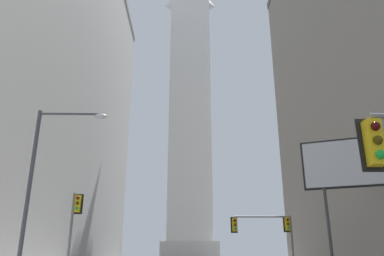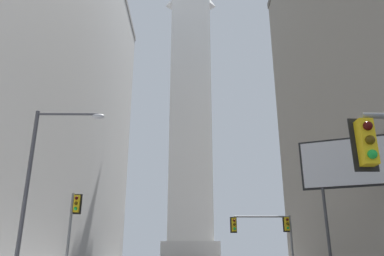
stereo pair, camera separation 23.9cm
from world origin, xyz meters
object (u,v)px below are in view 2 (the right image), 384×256
at_px(traffic_light_mid_right, 270,231).
at_px(billboard_sign, 363,165).
at_px(obelisk, 190,107).
at_px(traffic_light_mid_left, 72,224).
at_px(street_lamp, 40,178).

bearing_deg(traffic_light_mid_right, billboard_sign, -73.66).
relative_size(obelisk, billboard_sign, 6.88).
relative_size(obelisk, traffic_light_mid_right, 11.33).
distance_m(traffic_light_mid_left, traffic_light_mid_right, 16.34).
bearing_deg(billboard_sign, traffic_light_mid_right, 106.34).
height_order(obelisk, traffic_light_mid_right, obelisk).
bearing_deg(obelisk, traffic_light_mid_left, -101.10).
height_order(traffic_light_mid_left, traffic_light_mid_right, traffic_light_mid_left).
xyz_separation_m(obelisk, billboard_sign, (9.78, -44.33, -21.96)).
xyz_separation_m(street_lamp, billboard_sign, (17.39, 3.55, 1.56)).
xyz_separation_m(traffic_light_mid_left, street_lamp, (0.36, -7.21, 1.55)).
bearing_deg(traffic_light_mid_right, obelisk, 101.07).
xyz_separation_m(traffic_light_mid_left, traffic_light_mid_right, (14.45, 7.63, 0.15)).
distance_m(obelisk, traffic_light_mid_right, 41.89).
height_order(traffic_light_mid_right, street_lamp, street_lamp).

